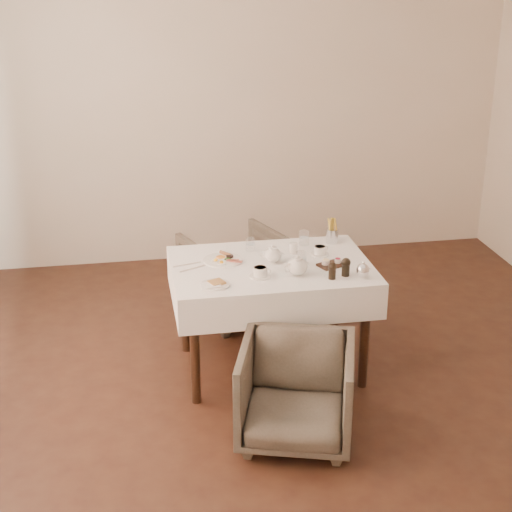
{
  "coord_description": "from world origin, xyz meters",
  "views": [
    {
      "loc": [
        -1.13,
        -4.16,
        2.68
      ],
      "look_at": [
        -0.32,
        0.41,
        0.82
      ],
      "focal_mm": 55.0,
      "sensor_mm": 36.0,
      "label": 1
    }
  ],
  "objects_px": {
    "armchair_far": "(237,275)",
    "teapot_centre": "(273,254)",
    "breakfast_plate": "(223,260)",
    "table": "(271,281)",
    "armchair_near": "(296,392)"
  },
  "relations": [
    {
      "from": "armchair_far",
      "to": "teapot_centre",
      "type": "height_order",
      "value": "teapot_centre"
    },
    {
      "from": "armchair_far",
      "to": "breakfast_plate",
      "type": "xyz_separation_m",
      "value": [
        -0.2,
        -0.74,
        0.44
      ]
    },
    {
      "from": "breakfast_plate",
      "to": "teapot_centre",
      "type": "distance_m",
      "value": 0.33
    },
    {
      "from": "breakfast_plate",
      "to": "teapot_centre",
      "type": "height_order",
      "value": "teapot_centre"
    },
    {
      "from": "table",
      "to": "armchair_far",
      "type": "relative_size",
      "value": 1.79
    },
    {
      "from": "table",
      "to": "breakfast_plate",
      "type": "xyz_separation_m",
      "value": [
        -0.3,
        0.11,
        0.13
      ]
    },
    {
      "from": "table",
      "to": "teapot_centre",
      "type": "bearing_deg",
      "value": 61.5
    },
    {
      "from": "table",
      "to": "armchair_far",
      "type": "distance_m",
      "value": 0.91
    },
    {
      "from": "table",
      "to": "armchair_near",
      "type": "xyz_separation_m",
      "value": [
        -0.01,
        -0.81,
        -0.34
      ]
    },
    {
      "from": "armchair_near",
      "to": "teapot_centre",
      "type": "distance_m",
      "value": 0.99
    },
    {
      "from": "table",
      "to": "teapot_centre",
      "type": "xyz_separation_m",
      "value": [
        0.02,
        0.03,
        0.18
      ]
    },
    {
      "from": "armchair_far",
      "to": "breakfast_plate",
      "type": "bearing_deg",
      "value": 53.44
    },
    {
      "from": "armchair_near",
      "to": "armchair_far",
      "type": "bearing_deg",
      "value": 109.96
    },
    {
      "from": "table",
      "to": "armchair_near",
      "type": "height_order",
      "value": "table"
    },
    {
      "from": "armchair_far",
      "to": "breakfast_plate",
      "type": "height_order",
      "value": "breakfast_plate"
    }
  ]
}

